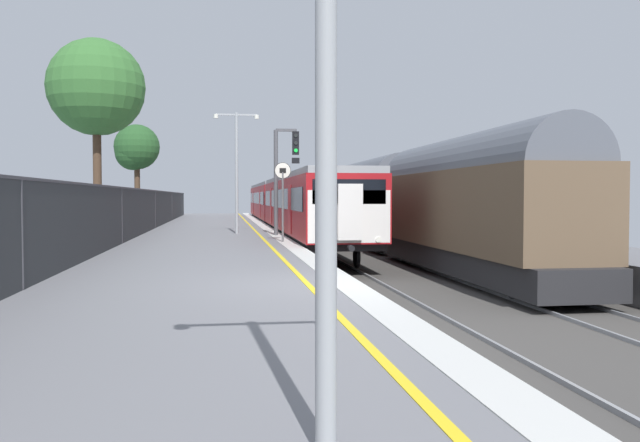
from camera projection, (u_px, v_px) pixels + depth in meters
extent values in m
cube|color=slate|center=(192.00, 314.00, 12.07)|extent=(6.40, 110.00, 1.00)
cube|color=silver|center=(347.00, 283.00, 12.48)|extent=(0.60, 110.00, 0.01)
cube|color=yellow|center=(308.00, 284.00, 12.37)|extent=(0.12, 110.00, 0.01)
cube|color=#423F3D|center=(627.00, 332.00, 13.37)|extent=(11.00, 110.00, 0.20)
cube|color=gray|center=(397.00, 332.00, 12.66)|extent=(0.07, 110.00, 0.08)
cube|color=gray|center=(468.00, 330.00, 12.87)|extent=(0.07, 110.00, 0.08)
cube|color=gray|center=(589.00, 326.00, 13.25)|extent=(0.07, 110.00, 0.08)
cube|color=maroon|center=(309.00, 205.00, 30.98)|extent=(2.80, 20.06, 2.30)
cube|color=black|center=(309.00, 232.00, 31.02)|extent=(2.64, 19.46, 0.25)
cube|color=gray|center=(309.00, 178.00, 30.93)|extent=(2.68, 20.06, 0.24)
cube|color=black|center=(279.00, 199.00, 30.76)|extent=(0.02, 18.46, 0.84)
cube|color=red|center=(290.00, 209.00, 25.82)|extent=(0.03, 1.10, 1.90)
cube|color=red|center=(271.00, 206.00, 35.73)|extent=(0.03, 1.10, 1.90)
cylinder|color=black|center=(314.00, 257.00, 23.58)|extent=(0.12, 0.84, 0.84)
cylinder|color=black|center=(357.00, 256.00, 23.81)|extent=(0.12, 0.84, 0.84)
cylinder|color=black|center=(279.00, 234.00, 38.27)|extent=(0.12, 0.84, 0.84)
cylinder|color=black|center=(305.00, 234.00, 38.50)|extent=(0.12, 0.84, 0.84)
cube|color=maroon|center=(274.00, 202.00, 51.40)|extent=(2.80, 20.06, 2.30)
cube|color=black|center=(274.00, 218.00, 51.45)|extent=(2.64, 19.46, 0.25)
cube|color=gray|center=(274.00, 186.00, 51.35)|extent=(2.68, 20.06, 0.24)
cube|color=black|center=(256.00, 198.00, 51.18)|extent=(0.02, 18.46, 0.84)
cube|color=red|center=(260.00, 204.00, 46.24)|extent=(0.03, 1.10, 1.90)
cube|color=red|center=(253.00, 203.00, 56.15)|extent=(0.03, 1.10, 1.90)
cylinder|color=black|center=(271.00, 229.00, 44.00)|extent=(0.12, 0.84, 0.84)
cylinder|color=black|center=(294.00, 229.00, 44.23)|extent=(0.12, 0.84, 0.84)
cylinder|color=black|center=(259.00, 221.00, 58.69)|extent=(0.12, 0.84, 0.84)
cylinder|color=black|center=(276.00, 221.00, 58.92)|extent=(0.12, 0.84, 0.84)
cube|color=silver|center=(349.00, 217.00, 21.11)|extent=(2.70, 0.10, 1.70)
cube|color=black|center=(349.00, 192.00, 21.07)|extent=(2.40, 0.08, 0.80)
cube|color=silver|center=(350.00, 212.00, 20.97)|extent=(0.80, 0.24, 1.80)
cylinder|color=white|center=(320.00, 240.00, 20.94)|extent=(0.18, 0.06, 0.18)
cylinder|color=white|center=(378.00, 240.00, 21.22)|extent=(0.18, 0.06, 0.18)
cylinder|color=black|center=(351.00, 248.00, 20.86)|extent=(0.20, 0.35, 0.20)
cube|color=black|center=(274.00, 182.00, 51.34)|extent=(0.60, 0.90, 0.20)
cube|color=#232326|center=(469.00, 258.00, 21.62)|extent=(2.30, 14.03, 0.79)
cube|color=brown|center=(470.00, 209.00, 21.56)|extent=(2.60, 13.23, 2.46)
cylinder|color=#515660|center=(470.00, 172.00, 21.51)|extent=(2.39, 12.83, 2.39)
cylinder|color=black|center=(513.00, 282.00, 16.55)|extent=(0.12, 0.84, 0.84)
cylinder|color=black|center=(571.00, 281.00, 16.78)|extent=(0.12, 0.84, 0.84)
cylinder|color=black|center=(404.00, 250.00, 26.46)|extent=(0.12, 0.84, 0.84)
cylinder|color=black|center=(442.00, 250.00, 26.69)|extent=(0.12, 0.84, 0.84)
cube|color=#232326|center=(369.00, 234.00, 36.27)|extent=(2.30, 14.03, 0.79)
cube|color=brown|center=(369.00, 204.00, 36.21)|extent=(2.60, 13.23, 2.46)
cylinder|color=#515660|center=(369.00, 182.00, 36.17)|extent=(2.39, 12.83, 2.39)
cylinder|color=black|center=(377.00, 242.00, 31.21)|extent=(0.12, 0.84, 0.84)
cylinder|color=black|center=(408.00, 242.00, 31.44)|extent=(0.12, 0.84, 0.84)
cylinder|color=black|center=(339.00, 231.00, 41.12)|extent=(0.12, 0.84, 0.84)
cylinder|color=black|center=(364.00, 231.00, 41.35)|extent=(0.12, 0.84, 0.84)
cylinder|color=#47474C|center=(276.00, 183.00, 28.15)|extent=(0.18, 0.18, 4.51)
cube|color=#47474C|center=(286.00, 130.00, 28.13)|extent=(0.90, 0.12, 0.12)
cube|color=black|center=(296.00, 143.00, 28.21)|extent=(0.28, 0.20, 1.00)
cylinder|color=black|center=(296.00, 135.00, 28.08)|extent=(0.16, 0.04, 0.16)
cylinder|color=black|center=(296.00, 143.00, 28.09)|extent=(0.16, 0.04, 0.16)
cylinder|color=#19D83F|center=(296.00, 150.00, 28.10)|extent=(0.16, 0.04, 0.16)
cube|color=black|center=(296.00, 161.00, 28.24)|extent=(0.32, 0.16, 0.24)
cylinder|color=#59595B|center=(283.00, 207.00, 23.95)|extent=(0.08, 0.08, 2.55)
cylinder|color=black|center=(283.00, 171.00, 23.89)|extent=(0.59, 0.02, 0.59)
cylinder|color=silver|center=(283.00, 171.00, 23.88)|extent=(0.56, 0.02, 0.56)
cube|color=black|center=(283.00, 171.00, 23.87)|extent=(0.24, 0.01, 0.18)
cylinder|color=#93999E|center=(326.00, 76.00, 4.14)|extent=(0.14, 0.14, 4.82)
cylinder|color=#93999E|center=(237.00, 173.00, 29.36)|extent=(0.14, 0.14, 5.41)
cube|color=#93999E|center=(247.00, 115.00, 29.33)|extent=(0.90, 0.08, 0.08)
cylinder|color=silver|center=(257.00, 117.00, 29.40)|extent=(0.20, 0.20, 0.18)
cube|color=#93999E|center=(226.00, 115.00, 29.19)|extent=(0.90, 0.08, 0.08)
cylinder|color=silver|center=(216.00, 116.00, 29.13)|extent=(0.20, 0.20, 0.18)
cube|color=#282B2D|center=(21.00, 234.00, 11.58)|extent=(0.03, 99.00, 1.98)
cube|color=#38383D|center=(20.00, 178.00, 11.54)|extent=(0.06, 99.00, 0.06)
cylinder|color=#38383D|center=(21.00, 234.00, 11.58)|extent=(0.07, 0.07, 1.98)
cylinder|color=#38383D|center=(122.00, 216.00, 23.13)|extent=(0.07, 0.07, 1.98)
cylinder|color=#38383D|center=(155.00, 209.00, 34.68)|extent=(0.07, 0.07, 1.98)
cylinder|color=#38383D|center=(172.00, 206.00, 46.23)|extent=(0.07, 0.07, 1.98)
cylinder|color=#38383D|center=(182.00, 204.00, 57.78)|extent=(0.07, 0.07, 1.98)
cylinder|color=#473323|center=(137.00, 191.00, 43.31)|extent=(0.37, 0.37, 4.13)
sphere|color=#234C23|center=(137.00, 147.00, 43.20)|extent=(2.96, 2.96, 2.96)
sphere|color=#234C23|center=(133.00, 152.00, 43.07)|extent=(2.34, 2.34, 2.34)
cylinder|color=#473323|center=(97.00, 173.00, 31.02)|extent=(0.39, 0.39, 5.56)
sphere|color=#33662D|center=(96.00, 87.00, 30.88)|extent=(4.53, 4.53, 4.53)
sphere|color=#33662D|center=(93.00, 98.00, 30.34)|extent=(2.77, 2.77, 2.77)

